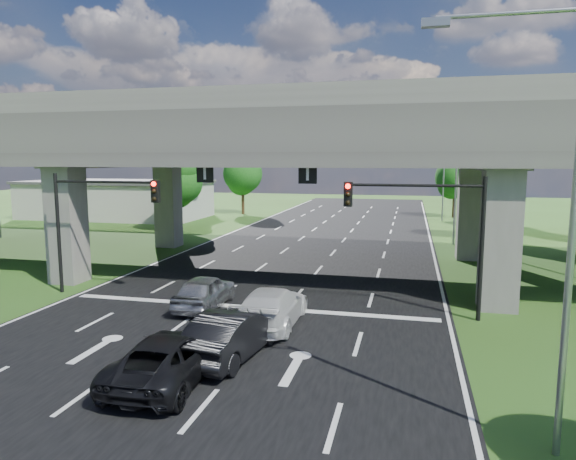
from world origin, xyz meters
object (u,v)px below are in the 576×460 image
at_px(streetlight_far, 451,170).
at_px(signal_left, 95,211).
at_px(car_white, 272,307).
at_px(car_silver, 205,291).
at_px(car_trailing, 169,358).
at_px(car_dark, 232,334).
at_px(streetlight_beyond, 440,167).
at_px(signal_right, 428,220).
at_px(streetlight_near, 554,198).

bearing_deg(streetlight_far, signal_left, -131.78).
height_order(streetlight_far, car_white, streetlight_far).
bearing_deg(car_silver, signal_left, -10.15).
distance_m(car_white, car_trailing, 5.97).
height_order(car_dark, car_white, car_dark).
bearing_deg(streetlight_beyond, signal_right, -93.61).
xyz_separation_m(signal_left, car_dark, (9.21, -6.18, -3.35)).
bearing_deg(car_white, signal_left, -16.21).
xyz_separation_m(streetlight_far, car_white, (-8.30, -22.76, -5.04)).
bearing_deg(signal_right, streetlight_near, -77.12).
xyz_separation_m(streetlight_near, car_trailing, (-9.94, 1.51, -5.10)).
bearing_deg(car_trailing, car_dark, -120.76).
height_order(streetlight_near, car_dark, streetlight_near).
height_order(signal_right, streetlight_near, streetlight_near).
bearing_deg(car_trailing, streetlight_far, -111.49).
distance_m(streetlight_beyond, car_trailing, 45.87).
bearing_deg(car_white, car_silver, -26.54).
relative_size(signal_left, car_silver, 1.36).
distance_m(streetlight_far, car_silver, 24.66).
xyz_separation_m(car_silver, car_white, (3.60, -1.76, 0.02)).
height_order(signal_left, car_silver, signal_left).
height_order(signal_left, streetlight_near, streetlight_near).
distance_m(streetlight_near, streetlight_far, 30.00).
distance_m(streetlight_far, car_trailing, 30.60).
xyz_separation_m(signal_left, streetlight_near, (17.92, -9.94, 1.66)).
xyz_separation_m(signal_right, car_silver, (-9.62, -0.94, -3.41)).
bearing_deg(streetlight_beyond, car_white, -102.08).
relative_size(streetlight_far, car_trailing, 1.94).
relative_size(streetlight_near, streetlight_far, 1.00).
bearing_deg(streetlight_near, car_white, 138.87).
bearing_deg(streetlight_far, car_white, -110.03).
height_order(signal_left, car_dark, signal_left).
bearing_deg(signal_left, car_trailing, -46.58).
xyz_separation_m(streetlight_near, car_silver, (-11.90, 9.00, -5.07)).
distance_m(signal_right, streetlight_near, 10.33).
bearing_deg(signal_left, streetlight_far, 48.22).
relative_size(signal_right, streetlight_beyond, 0.60).
bearing_deg(car_trailing, streetlight_near, 169.12).
height_order(car_white, car_trailing, car_white).
distance_m(streetlight_near, car_white, 12.11).
bearing_deg(streetlight_beyond, streetlight_near, -90.00).
height_order(streetlight_near, streetlight_far, same).
xyz_separation_m(signal_right, car_trailing, (-7.67, -8.44, -3.44)).
bearing_deg(car_silver, streetlight_far, -120.79).
xyz_separation_m(streetlight_beyond, car_trailing, (-9.94, -44.49, -5.10)).
bearing_deg(signal_left, streetlight_near, -29.02).
xyz_separation_m(signal_right, streetlight_beyond, (2.27, 36.06, 1.66)).
bearing_deg(car_white, car_dark, 82.61).
bearing_deg(signal_right, car_trailing, -132.27).
xyz_separation_m(streetlight_beyond, car_white, (-8.30, -38.76, -5.04)).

